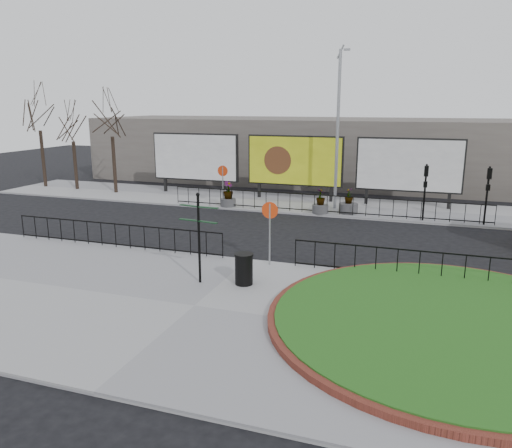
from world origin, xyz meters
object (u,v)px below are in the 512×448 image
at_px(lamp_post, 338,128).
at_px(fingerpost_sign, 199,229).
at_px(planter_b, 320,204).
at_px(billboard_mid, 295,161).
at_px(litter_bin, 244,269).
at_px(planter_a, 228,196).
at_px(planter_c, 348,205).

xyz_separation_m(lamp_post, fingerpost_sign, (-2.22, -14.06, -2.79)).
bearing_deg(fingerpost_sign, planter_b, 92.76).
distance_m(billboard_mid, planter_b, 4.76).
xyz_separation_m(litter_bin, planter_b, (0.16, 12.13, -0.04)).
xyz_separation_m(lamp_post, planter_a, (-6.20, -1.54, -4.10)).
height_order(lamp_post, planter_c, lamp_post).
bearing_deg(planter_a, billboard_mid, 47.71).
relative_size(litter_bin, planter_c, 0.76).
bearing_deg(lamp_post, litter_bin, -92.95).
relative_size(planter_a, planter_b, 1.08).
height_order(litter_bin, planter_c, planter_c).
bearing_deg(billboard_mid, litter_bin, -81.67).
xyz_separation_m(planter_b, planter_c, (1.51, 0.52, -0.06)).
bearing_deg(fingerpost_sign, lamp_post, 91.43).
relative_size(lamp_post, planter_a, 6.03).
relative_size(litter_bin, planter_a, 0.71).
bearing_deg(planter_a, planter_b, -0.64).
xyz_separation_m(billboard_mid, litter_bin, (2.30, -15.70, -1.93)).
bearing_deg(billboard_mid, planter_a, -132.29).
bearing_deg(planter_b, lamp_post, 71.12).
distance_m(planter_b, planter_c, 1.60).
distance_m(litter_bin, planter_c, 12.76).
bearing_deg(billboard_mid, planter_c, -37.54).
xyz_separation_m(litter_bin, planter_c, (1.67, 12.65, -0.09)).
distance_m(billboard_mid, lamp_post, 4.23).
bearing_deg(planter_a, fingerpost_sign, -72.36).
height_order(fingerpost_sign, planter_a, fingerpost_sign).
bearing_deg(fingerpost_sign, litter_bin, 22.56).
xyz_separation_m(planter_a, planter_c, (7.16, 0.46, -0.15)).
relative_size(fingerpost_sign, planter_b, 2.25).
height_order(planter_a, planter_c, planter_a).
bearing_deg(lamp_post, planter_b, -108.88).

